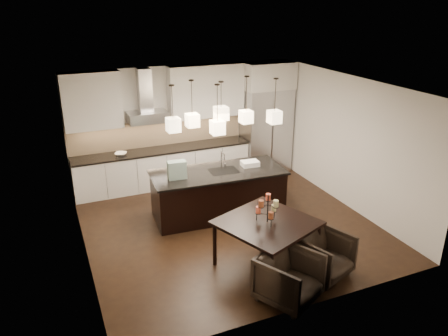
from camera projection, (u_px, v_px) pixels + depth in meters
name	position (u px, v px, depth m)	size (l,w,h in m)	color
floor	(228.00, 225.00, 8.81)	(5.50, 5.50, 0.02)	black
ceiling	(228.00, 85.00, 7.77)	(5.50, 5.50, 0.02)	white
wall_back	(183.00, 123.00, 10.65)	(5.50, 0.02, 2.80)	silver
wall_front	(309.00, 225.00, 5.93)	(5.50, 0.02, 2.80)	silver
wall_left	(77.00, 182.00, 7.28)	(0.02, 5.50, 2.80)	silver
wall_right	(347.00, 142.00, 9.30)	(0.02, 5.50, 2.80)	silver
refrigerator	(266.00, 130.00, 11.21)	(1.20, 0.72, 2.15)	#B7B7BA
fridge_panel	(268.00, 75.00, 10.70)	(1.26, 0.72, 0.65)	silver
lower_cabinets	(164.00, 168.00, 10.49)	(4.21, 0.62, 0.88)	silver
countertop	(163.00, 150.00, 10.32)	(4.21, 0.66, 0.04)	black
backsplash	(159.00, 133.00, 10.46)	(4.21, 0.02, 0.63)	tan
upper_cab_left	(92.00, 101.00, 9.43)	(1.25, 0.35, 1.25)	silver
upper_cab_right	(206.00, 91.00, 10.40)	(1.86, 0.35, 1.25)	silver
hood_canopy	(148.00, 117.00, 9.95)	(0.90, 0.52, 0.24)	#B7B7BA
hood_chimney	(145.00, 90.00, 9.83)	(0.30, 0.28, 0.96)	#B7B7BA
fruit_bowl	(121.00, 154.00, 9.90)	(0.26, 0.26, 0.06)	silver
island_body	(218.00, 194.00, 9.06)	(2.64, 1.05, 0.93)	black
island_top	(218.00, 172.00, 8.88)	(2.72, 1.14, 0.04)	black
faucet	(221.00, 160.00, 8.93)	(0.11, 0.25, 0.40)	silver
tote_bag	(177.00, 170.00, 8.46)	(0.36, 0.19, 0.36)	#21533A
food_container	(250.00, 164.00, 9.14)	(0.36, 0.25, 0.11)	silver
dining_table	(266.00, 244.00, 7.33)	(1.39, 1.39, 0.83)	black
candelabra	(268.00, 208.00, 7.09)	(0.40, 0.40, 0.49)	black
candle_a	(274.00, 208.00, 7.21)	(0.08, 0.08, 0.11)	beige
candle_b	(258.00, 210.00, 7.14)	(0.08, 0.08, 0.11)	#E2593E
candle_c	(271.00, 215.00, 6.97)	(0.08, 0.08, 0.11)	brown
candle_d	(268.00, 197.00, 7.19)	(0.08, 0.08, 0.11)	#E2593E
candle_e	(261.00, 203.00, 6.96)	(0.08, 0.08, 0.11)	brown
candle_f	(276.00, 204.00, 6.96)	(0.08, 0.08, 0.11)	beige
armchair_left	(289.00, 278.00, 6.49)	(0.82, 0.84, 0.77)	black
armchair_right	(324.00, 255.00, 7.11)	(0.77, 0.80, 0.72)	black
pendant_a	(173.00, 125.00, 8.14)	(0.24, 0.24, 0.26)	#FFE3AF
pendant_b	(192.00, 120.00, 8.63)	(0.24, 0.24, 0.26)	#FFE3AF
pendant_c	(221.00, 113.00, 8.42)	(0.24, 0.24, 0.26)	#FFE3AF
pendant_d	(246.00, 117.00, 9.05)	(0.24, 0.24, 0.26)	#FFE3AF
pendant_e	(274.00, 117.00, 8.80)	(0.24, 0.24, 0.26)	#FFE3AF
pendant_f	(217.00, 127.00, 8.24)	(0.24, 0.24, 0.26)	#FFE3AF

